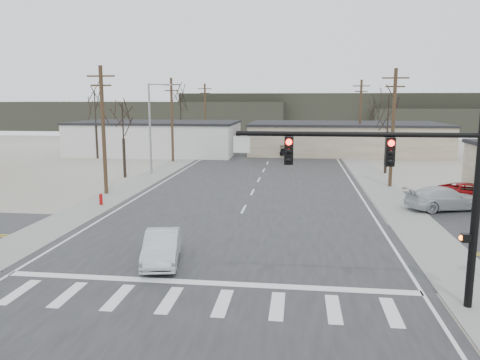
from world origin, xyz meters
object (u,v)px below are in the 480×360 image
object	(u,v)px
sedan_crossing	(162,247)
car_far_a	(283,149)
fire_hydrant	(101,199)
traffic_signal_mast	(421,179)
car_parked_red	(471,192)
car_far_b	(257,139)
car_parked_silver	(444,199)

from	to	relation	value
sedan_crossing	car_far_a	xyz separation A→B (m)	(4.09, 42.64, 0.13)
fire_hydrant	traffic_signal_mast	bearing A→B (deg)	-38.13
traffic_signal_mast	car_parked_red	size ratio (longest dim) A/B	1.93
car_far_b	car_parked_silver	bearing A→B (deg)	-54.76
sedan_crossing	car_far_b	bearing A→B (deg)	79.90
fire_hydrant	car_far_a	distance (m)	33.78
sedan_crossing	car_parked_red	distance (m)	24.53
car_parked_red	fire_hydrant	bearing A→B (deg)	115.10
traffic_signal_mast	fire_hydrant	distance (m)	23.39
sedan_crossing	car_parked_silver	distance (m)	20.33
fire_hydrant	car_far_b	xyz separation A→B (m)	(6.61, 49.68, 0.36)
fire_hydrant	sedan_crossing	xyz separation A→B (m)	(7.73, -11.00, 0.30)
sedan_crossing	car_far_a	bearing A→B (deg)	73.37
car_parked_silver	car_parked_red	bearing A→B (deg)	-59.44
car_far_b	car_parked_red	xyz separation A→B (m)	(19.91, -44.90, -0.13)
car_far_a	traffic_signal_mast	bearing A→B (deg)	84.01
sedan_crossing	car_far_b	size ratio (longest dim) A/B	0.96
traffic_signal_mast	car_parked_silver	size ratio (longest dim) A/B	1.68
traffic_signal_mast	car_far_b	xyz separation A→B (m)	(-11.48, 63.88, -3.86)
traffic_signal_mast	car_far_b	distance (m)	65.02
sedan_crossing	car_parked_red	xyz separation A→B (m)	(18.79, 15.78, -0.08)
car_parked_red	traffic_signal_mast	bearing A→B (deg)	170.94
fire_hydrant	car_parked_silver	distance (m)	23.78
car_far_a	car_parked_silver	xyz separation A→B (m)	(11.90, -30.08, -0.08)
fire_hydrant	car_far_a	xyz separation A→B (m)	(11.82, 31.64, 0.44)
car_parked_red	car_parked_silver	world-z (taller)	car_parked_silver
sedan_crossing	car_far_b	distance (m)	60.69
traffic_signal_mast	car_far_b	world-z (taller)	traffic_signal_mast
car_parked_silver	car_far_a	bearing A→B (deg)	3.22
fire_hydrant	car_parked_silver	xyz separation A→B (m)	(23.72, 1.56, 0.36)
car_far_a	car_parked_red	size ratio (longest dim) A/B	1.25
fire_hydrant	car_parked_red	bearing A→B (deg)	10.21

